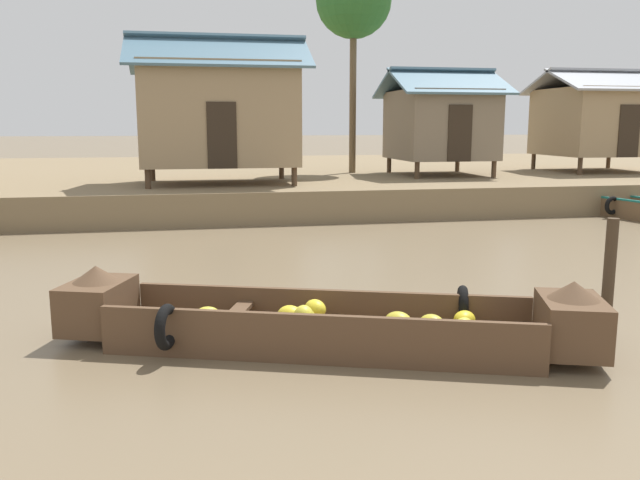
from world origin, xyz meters
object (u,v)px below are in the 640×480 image
(mooring_post, at_px, (609,279))
(stilt_house_right, at_px, (598,120))
(palm_tree_near, at_px, (354,1))
(stilt_house_mid_right, at_px, (440,123))
(stilt_house_mid_left, at_px, (219,112))
(banana_boat, at_px, (326,323))

(mooring_post, bearing_deg, stilt_house_right, 56.71)
(palm_tree_near, bearing_deg, stilt_house_right, -6.59)
(stilt_house_mid_right, relative_size, stilt_house_right, 0.89)
(stilt_house_mid_right, height_order, mooring_post, stilt_house_mid_right)
(palm_tree_near, bearing_deg, stilt_house_mid_left, -144.41)
(banana_boat, bearing_deg, stilt_house_right, 48.00)
(stilt_house_mid_right, bearing_deg, palm_tree_near, 149.05)
(banana_boat, height_order, stilt_house_right, stilt_house_right)
(stilt_house_mid_left, distance_m, stilt_house_mid_right, 7.86)
(stilt_house_right, relative_size, mooring_post, 2.94)
(stilt_house_mid_right, bearing_deg, stilt_house_right, 4.98)
(stilt_house_mid_right, bearing_deg, mooring_post, -103.75)
(stilt_house_mid_left, relative_size, mooring_post, 3.43)
(banana_boat, bearing_deg, mooring_post, -5.41)
(palm_tree_near, height_order, mooring_post, palm_tree_near)
(banana_boat, distance_m, stilt_house_right, 20.29)
(mooring_post, bearing_deg, palm_tree_near, 86.81)
(banana_boat, xyz_separation_m, mooring_post, (3.43, -0.33, 0.44))
(banana_boat, distance_m, stilt_house_mid_left, 12.78)
(stilt_house_mid_left, xyz_separation_m, mooring_post, (4.02, -12.82, -2.20))
(stilt_house_mid_left, xyz_separation_m, stilt_house_mid_right, (7.62, 1.91, -0.29))
(stilt_house_mid_left, relative_size, palm_tree_near, 0.70)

